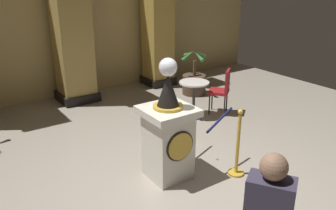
% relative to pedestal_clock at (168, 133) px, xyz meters
% --- Properties ---
extents(ground_plane, '(11.51, 11.51, 0.00)m').
position_rel_pedestal_clock_xyz_m(ground_plane, '(0.14, -0.34, -0.69)').
color(ground_plane, '#9E9384').
extents(back_wall, '(11.51, 0.16, 3.71)m').
position_rel_pedestal_clock_xyz_m(back_wall, '(0.14, 4.55, 1.16)').
color(back_wall, tan).
rests_on(back_wall, ground_plane).
extents(pedestal_clock, '(0.71, 0.71, 1.78)m').
position_rel_pedestal_clock_xyz_m(pedestal_clock, '(0.00, 0.00, 0.00)').
color(pedestal_clock, silver).
rests_on(pedestal_clock, ground_plane).
extents(stanchion_near, '(0.24, 0.24, 1.04)m').
position_rel_pedestal_clock_xyz_m(stanchion_near, '(0.86, -0.54, -0.33)').
color(stanchion_near, gold).
rests_on(stanchion_near, ground_plane).
extents(stanchion_far, '(0.24, 0.24, 1.01)m').
position_rel_pedestal_clock_xyz_m(stanchion_far, '(0.51, 0.73, -0.34)').
color(stanchion_far, gold).
rests_on(stanchion_far, ground_plane).
extents(velvet_rope, '(0.83, 0.85, 0.22)m').
position_rel_pedestal_clock_xyz_m(velvet_rope, '(0.69, 0.10, 0.10)').
color(velvet_rope, '#141947').
extents(column_right, '(0.76, 0.76, 3.56)m').
position_rel_pedestal_clock_xyz_m(column_right, '(2.43, 3.99, 1.08)').
color(column_right, black).
rests_on(column_right, ground_plane).
extents(column_centre_rear, '(0.88, 0.88, 3.56)m').
position_rel_pedestal_clock_xyz_m(column_centre_rear, '(0.14, 3.99, 1.08)').
color(column_centre_rear, black).
rests_on(column_centre_rear, ground_plane).
extents(potted_palm_right, '(0.73, 0.73, 1.13)m').
position_rel_pedestal_clock_xyz_m(potted_palm_right, '(2.69, 2.77, -0.39)').
color(potted_palm_right, '#4C3828').
rests_on(potted_palm_right, ground_plane).
extents(cafe_table, '(0.62, 0.62, 0.75)m').
position_rel_pedestal_clock_xyz_m(cafe_table, '(1.76, 1.62, -0.21)').
color(cafe_table, '#332D28').
rests_on(cafe_table, ground_plane).
extents(cafe_chair_red, '(0.56, 0.56, 0.96)m').
position_rel_pedestal_clock_xyz_m(cafe_chair_red, '(2.36, 1.41, -0.12)').
color(cafe_chair_red, black).
rests_on(cafe_chair_red, ground_plane).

